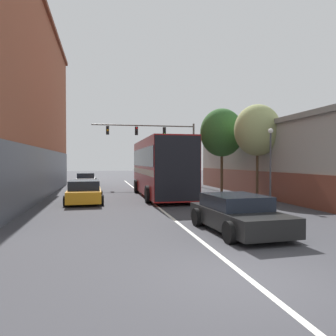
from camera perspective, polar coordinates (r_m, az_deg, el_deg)
ground_plane at (r=7.10m, az=14.21°, el=-18.43°), size 160.00×160.00×0.00m
lane_center_line at (r=20.93m, az=-3.55°, el=-5.39°), size 0.14×41.15×0.01m
building_right_storefront at (r=26.24m, az=21.52°, el=1.54°), size 8.25×21.32×4.96m
bus at (r=22.11m, az=-1.33°, el=0.49°), size 2.91×10.39×3.82m
hatchback_foreground at (r=11.41m, az=12.03°, el=-7.81°), size 2.40×4.47×1.24m
parked_car_left_near at (r=19.45m, az=-14.35°, el=-4.09°), size 2.17×4.33×1.31m
parked_car_left_mid at (r=34.20m, az=-14.09°, el=-1.91°), size 2.09×4.18×1.23m
traffic_signal_gantry at (r=31.72m, az=-1.51°, el=5.20°), size 9.93×0.36×6.13m
street_lamp at (r=18.92m, az=17.41°, el=0.76°), size 0.28×0.28×4.21m
street_tree_near at (r=21.73m, az=15.31°, el=6.36°), size 2.98×2.68×6.02m
street_tree_far at (r=24.42m, az=9.36°, el=6.08°), size 3.20×2.88×6.26m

